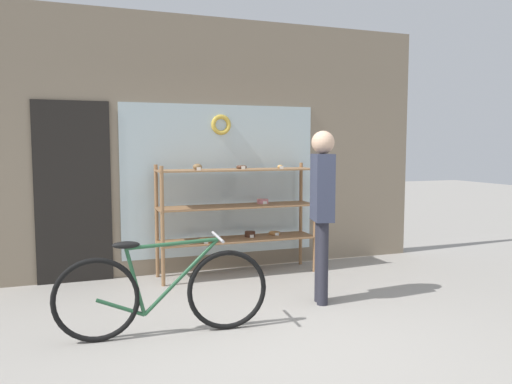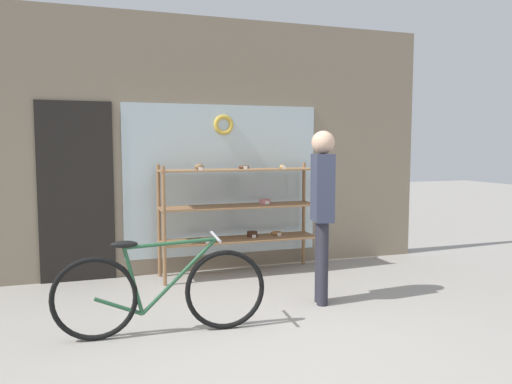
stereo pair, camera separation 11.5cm
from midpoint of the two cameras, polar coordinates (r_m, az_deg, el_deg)
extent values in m
plane|color=gray|center=(4.16, 3.95, -17.16)|extent=(30.00, 30.00, 0.00)
cube|color=gray|center=(6.34, -5.10, 5.28)|extent=(6.01, 0.08, 3.17)
cube|color=silver|center=(6.36, -3.21, 1.36)|extent=(2.50, 0.02, 1.90)
cube|color=black|center=(6.13, -19.34, -0.02)|extent=(0.84, 0.03, 2.10)
torus|color=gold|center=(6.33, -3.20, 7.68)|extent=(0.26, 0.06, 0.26)
cylinder|color=#8E6642|center=(5.72, -9.90, -3.88)|extent=(0.04, 0.04, 1.36)
cylinder|color=#8E6642|center=(6.29, 7.54, -3.01)|extent=(0.04, 0.04, 1.36)
cylinder|color=#8E6642|center=(6.13, -10.50, -3.27)|extent=(0.04, 0.04, 1.36)
cylinder|color=#8E6642|center=(6.66, 5.95, -2.53)|extent=(0.04, 0.04, 1.36)
cube|color=#8E6642|center=(6.17, -1.36, -5.40)|extent=(1.95, 0.46, 0.02)
cube|color=#8E6642|center=(6.11, -1.37, -1.63)|extent=(1.95, 0.46, 0.02)
cube|color=#8E6642|center=(6.07, -1.37, 2.55)|extent=(1.95, 0.46, 0.02)
torus|color=#4C2D1E|center=(6.15, -0.88, 2.87)|extent=(0.13, 0.13, 0.04)
cube|color=white|center=(6.08, -0.67, 2.82)|extent=(0.05, 0.00, 0.04)
ellipsoid|color=brown|center=(5.85, -5.94, 2.88)|extent=(0.11, 0.09, 0.08)
cube|color=white|center=(5.79, -5.81, 2.66)|extent=(0.05, 0.00, 0.04)
torus|color=tan|center=(5.96, -5.18, -5.50)|extent=(0.16, 0.16, 0.05)
cube|color=white|center=(5.87, -4.98, -5.70)|extent=(0.05, 0.00, 0.04)
cylinder|color=pink|center=(6.32, 1.56, -1.07)|extent=(0.15, 0.15, 0.05)
cube|color=white|center=(6.24, 1.81, -1.23)|extent=(0.05, 0.00, 0.04)
ellipsoid|color=tan|center=(6.15, 3.57, 2.90)|extent=(0.07, 0.06, 0.05)
cube|color=white|center=(6.11, 3.72, 2.82)|extent=(0.05, 0.00, 0.04)
cylinder|color=#422619|center=(6.27, 0.08, -4.83)|extent=(0.13, 0.13, 0.07)
cube|color=white|center=(6.21, 0.30, -5.08)|extent=(0.05, 0.00, 0.04)
torus|color=#B27A42|center=(6.43, 2.92, -4.72)|extent=(0.16, 0.16, 0.04)
cube|color=white|center=(6.35, 3.20, -4.85)|extent=(0.05, 0.00, 0.04)
torus|color=black|center=(4.32, -17.26, -11.60)|extent=(0.70, 0.10, 0.70)
torus|color=black|center=(4.39, -2.77, -11.09)|extent=(0.70, 0.10, 0.70)
cylinder|color=#235133|center=(4.30, -7.98, -9.49)|extent=(0.64, 0.08, 0.63)
cylinder|color=#235133|center=(4.23, -8.94, -5.82)|extent=(0.76, 0.09, 0.07)
cylinder|color=#235133|center=(4.28, -13.09, -9.91)|extent=(0.17, 0.05, 0.57)
cylinder|color=#235133|center=(4.34, -14.68, -12.55)|extent=(0.39, 0.06, 0.19)
ellipsoid|color=black|center=(4.21, -14.10, -5.83)|extent=(0.23, 0.11, 0.06)
cylinder|color=#B2B2B7|center=(4.27, -3.87, -5.11)|extent=(0.06, 0.46, 0.02)
cylinder|color=#282833|center=(5.05, 8.29, -8.11)|extent=(0.11, 0.11, 0.84)
cylinder|color=#282833|center=(5.15, 8.00, -7.84)|extent=(0.11, 0.11, 0.84)
cube|color=#33384C|center=(4.98, 8.26, 0.49)|extent=(0.25, 0.35, 0.67)
sphere|color=tan|center=(4.96, 8.33, 5.64)|extent=(0.23, 0.23, 0.23)
camera|label=1|loc=(0.06, -89.34, 0.06)|focal=35.00mm
camera|label=2|loc=(0.06, 90.66, -0.06)|focal=35.00mm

